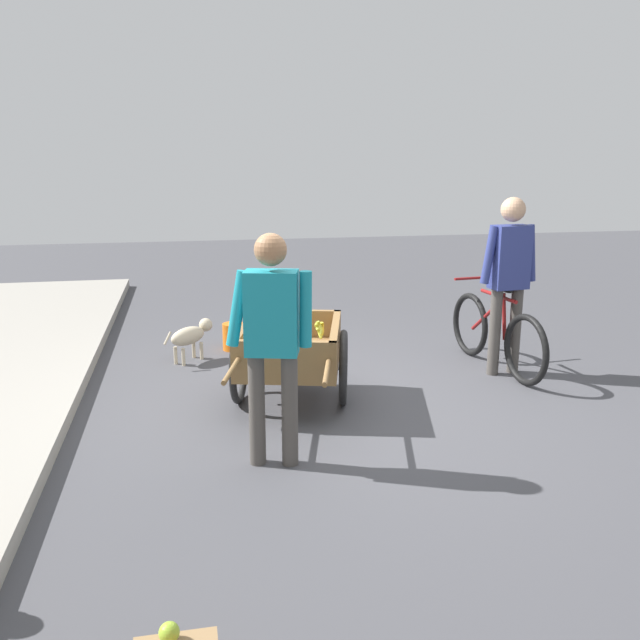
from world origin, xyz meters
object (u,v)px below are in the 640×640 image
at_px(cyclist_person, 509,270).
at_px(fruit_cart, 290,353).
at_px(vendor_person, 272,331).
at_px(bicycle, 496,334).
at_px(dog, 191,335).
at_px(plastic_bucket, 234,337).

bearing_deg(cyclist_person, fruit_cart, 100.72).
bearing_deg(vendor_person, bicycle, -55.33).
bearing_deg(cyclist_person, vendor_person, 122.00).
distance_m(fruit_cart, bicycle, 2.19).
xyz_separation_m(vendor_person, dog, (2.51, 0.52, -0.66)).
bearing_deg(bicycle, vendor_person, 124.67).
height_order(fruit_cart, plastic_bucket, fruit_cart).
relative_size(bicycle, plastic_bucket, 5.70).
distance_m(vendor_person, dog, 2.65).
distance_m(cyclist_person, dog, 3.19).
distance_m(bicycle, plastic_bucket, 2.74).
bearing_deg(plastic_bucket, cyclist_person, -118.00).
bearing_deg(plastic_bucket, vendor_person, -178.60).
distance_m(fruit_cart, dog, 1.63).
relative_size(vendor_person, cyclist_person, 0.93).
bearing_deg(plastic_bucket, fruit_cart, -168.45).
height_order(bicycle, dog, bicycle).
relative_size(vendor_person, dog, 3.05).
xyz_separation_m(vendor_person, bicycle, (1.66, -2.40, -0.58)).
bearing_deg(dog, plastic_bucket, -54.64).
relative_size(fruit_cart, dog, 3.48).
xyz_separation_m(bicycle, plastic_bucket, (1.17, 2.47, -0.21)).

